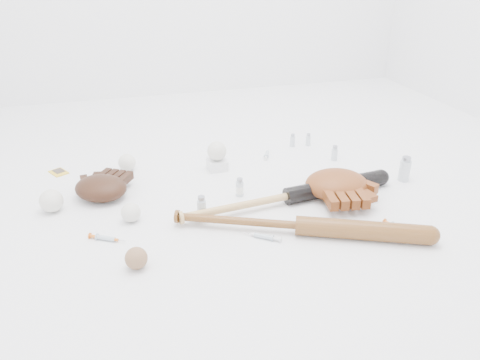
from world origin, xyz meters
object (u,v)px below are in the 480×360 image
object	(u,v)px
bat_dark	(289,196)
glove_dark	(101,188)
bat_wood	(299,225)
pedestal	(217,164)

from	to	relation	value
bat_dark	glove_dark	xyz separation A→B (m)	(-0.66, 0.24, 0.01)
bat_wood	pedestal	xyz separation A→B (m)	(-0.14, 0.57, -0.01)
glove_dark	pedestal	distance (m)	0.50
bat_wood	glove_dark	xyz separation A→B (m)	(-0.62, 0.44, 0.01)
bat_dark	pedestal	distance (m)	0.41
bat_wood	bat_dark	bearing A→B (deg)	101.94
bat_wood	glove_dark	distance (m)	0.76
bat_dark	glove_dark	size ratio (longest dim) A/B	3.68
bat_wood	pedestal	distance (m)	0.58
glove_dark	pedestal	size ratio (longest dim) A/B	3.04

